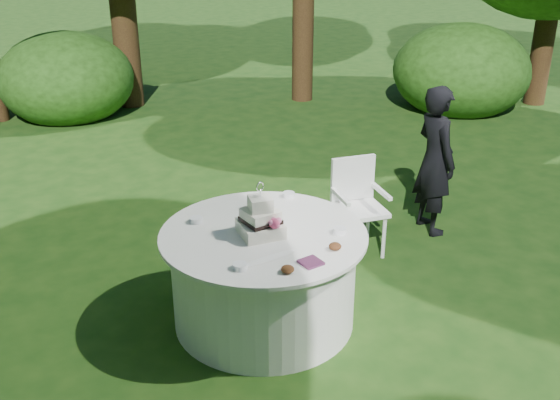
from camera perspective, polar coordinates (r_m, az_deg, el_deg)
The scene contains 9 objects.
ground at distance 5.28m, azimuth -1.37°, elevation -10.33°, with size 80.00×80.00×0.00m, color #15370F.
napkins at distance 4.48m, azimuth 2.70°, elevation -5.44°, with size 0.14×0.14×0.02m, color #4D213F.
feather_plume at distance 4.53m, azimuth -1.04°, elevation -5.12°, with size 0.48×0.07×0.01m, color white.
guest at distance 6.54m, azimuth 13.34°, elevation 3.38°, with size 0.54×0.35×1.48m, color black.
table at distance 5.07m, azimuth -1.42°, elevation -6.71°, with size 1.56×1.56×0.77m.
cake at distance 4.81m, azimuth -1.67°, elevation -1.80°, with size 0.36×0.36×0.42m.
chair at distance 6.11m, azimuth 6.72°, elevation 0.12°, with size 0.53×0.53×0.89m.
votives at distance 4.94m, azimuth -1.16°, elevation -2.26°, with size 1.05×0.90×0.04m.
petal_cups at distance 4.51m, azimuth 2.81°, elevation -5.01°, with size 0.55×0.17×0.05m.
Camera 1 is at (-2.32, -3.68, 2.99)m, focal length 42.00 mm.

